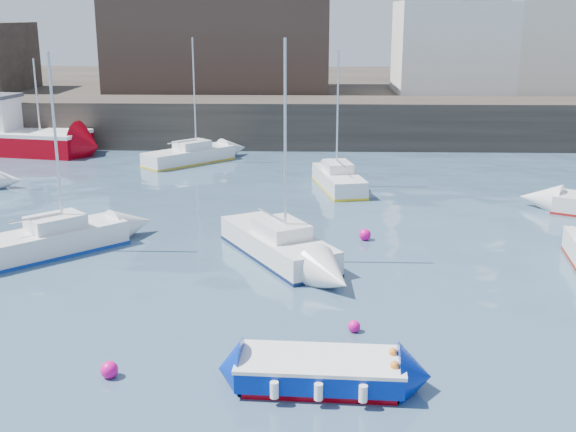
{
  "coord_description": "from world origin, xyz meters",
  "views": [
    {
      "loc": [
        0.77,
        -12.58,
        8.39
      ],
      "look_at": [
        0.0,
        12.0,
        1.5
      ],
      "focal_mm": 45.0,
      "sensor_mm": 36.0,
      "label": 1
    }
  ],
  "objects_px": {
    "sailboat_a": "(51,240)",
    "buoy_mid": "(354,332)",
    "sailboat_h": "(189,155)",
    "buoy_near": "(110,377)",
    "sailboat_f": "(339,179)",
    "fishing_boat": "(12,135)",
    "sailboat_b": "(278,244)",
    "buoy_far": "(365,240)",
    "blue_dinghy": "(320,371)"
  },
  "relations": [
    {
      "from": "sailboat_a",
      "to": "buoy_mid",
      "type": "xyz_separation_m",
      "value": [
        10.61,
        -6.38,
        -0.5
      ]
    },
    {
      "from": "sailboat_h",
      "to": "buoy_near",
      "type": "bearing_deg",
      "value": -84.91
    },
    {
      "from": "sailboat_a",
      "to": "sailboat_f",
      "type": "bearing_deg",
      "value": 44.17
    },
    {
      "from": "buoy_near",
      "to": "sailboat_f",
      "type": "bearing_deg",
      "value": 72.51
    },
    {
      "from": "sailboat_f",
      "to": "sailboat_h",
      "type": "height_order",
      "value": "sailboat_h"
    },
    {
      "from": "fishing_boat",
      "to": "sailboat_h",
      "type": "distance_m",
      "value": 11.93
    },
    {
      "from": "sailboat_f",
      "to": "sailboat_h",
      "type": "bearing_deg",
      "value": 144.16
    },
    {
      "from": "sailboat_b",
      "to": "buoy_mid",
      "type": "distance_m",
      "value": 6.71
    },
    {
      "from": "sailboat_f",
      "to": "buoy_far",
      "type": "bearing_deg",
      "value": -85.22
    },
    {
      "from": "fishing_boat",
      "to": "blue_dinghy",
      "type": "bearing_deg",
      "value": -56.9
    },
    {
      "from": "sailboat_f",
      "to": "buoy_mid",
      "type": "relative_size",
      "value": 19.66
    },
    {
      "from": "buoy_near",
      "to": "buoy_mid",
      "type": "xyz_separation_m",
      "value": [
        6.01,
        2.77,
        0.0
      ]
    },
    {
      "from": "sailboat_a",
      "to": "buoy_far",
      "type": "relative_size",
      "value": 15.64
    },
    {
      "from": "sailboat_f",
      "to": "buoy_far",
      "type": "distance_m",
      "value": 8.53
    },
    {
      "from": "blue_dinghy",
      "to": "buoy_mid",
      "type": "height_order",
      "value": "blue_dinghy"
    },
    {
      "from": "sailboat_a",
      "to": "sailboat_h",
      "type": "relative_size",
      "value": 1.0
    },
    {
      "from": "buoy_mid",
      "to": "sailboat_a",
      "type": "bearing_deg",
      "value": 148.98
    },
    {
      "from": "fishing_boat",
      "to": "buoy_far",
      "type": "height_order",
      "value": "fishing_boat"
    },
    {
      "from": "sailboat_a",
      "to": "sailboat_f",
      "type": "xyz_separation_m",
      "value": [
        10.8,
        10.49,
        -0.03
      ]
    },
    {
      "from": "sailboat_b",
      "to": "sailboat_h",
      "type": "relative_size",
      "value": 1.07
    },
    {
      "from": "sailboat_f",
      "to": "sailboat_h",
      "type": "distance_m",
      "value": 10.47
    },
    {
      "from": "blue_dinghy",
      "to": "buoy_far",
      "type": "distance_m",
      "value": 11.6
    },
    {
      "from": "sailboat_a",
      "to": "sailboat_b",
      "type": "relative_size",
      "value": 0.94
    },
    {
      "from": "blue_dinghy",
      "to": "sailboat_f",
      "type": "xyz_separation_m",
      "value": [
        1.15,
        19.93,
        0.06
      ]
    },
    {
      "from": "fishing_boat",
      "to": "buoy_mid",
      "type": "distance_m",
      "value": 32.66
    },
    {
      "from": "blue_dinghy",
      "to": "sailboat_a",
      "type": "relative_size",
      "value": 0.55
    },
    {
      "from": "sailboat_b",
      "to": "sailboat_a",
      "type": "bearing_deg",
      "value": 179.16
    },
    {
      "from": "sailboat_b",
      "to": "buoy_mid",
      "type": "bearing_deg",
      "value": -69.32
    },
    {
      "from": "sailboat_a",
      "to": "sailboat_b",
      "type": "height_order",
      "value": "sailboat_b"
    },
    {
      "from": "fishing_boat",
      "to": "sailboat_h",
      "type": "relative_size",
      "value": 1.3
    },
    {
      "from": "buoy_near",
      "to": "buoy_far",
      "type": "relative_size",
      "value": 0.93
    },
    {
      "from": "blue_dinghy",
      "to": "fishing_boat",
      "type": "height_order",
      "value": "fishing_boat"
    },
    {
      "from": "sailboat_a",
      "to": "sailboat_h",
      "type": "distance_m",
      "value": 16.77
    },
    {
      "from": "buoy_near",
      "to": "buoy_mid",
      "type": "distance_m",
      "value": 6.61
    },
    {
      "from": "sailboat_b",
      "to": "buoy_near",
      "type": "xyz_separation_m",
      "value": [
        -3.64,
        -9.03,
        -0.5
      ]
    },
    {
      "from": "sailboat_a",
      "to": "buoy_near",
      "type": "xyz_separation_m",
      "value": [
        4.61,
        -9.15,
        -0.5
      ]
    },
    {
      "from": "sailboat_f",
      "to": "buoy_mid",
      "type": "bearing_deg",
      "value": -90.62
    },
    {
      "from": "sailboat_f",
      "to": "buoy_far",
      "type": "relative_size",
      "value": 14.68
    },
    {
      "from": "buoy_near",
      "to": "buoy_far",
      "type": "distance_m",
      "value": 13.11
    },
    {
      "from": "sailboat_h",
      "to": "sailboat_a",
      "type": "bearing_deg",
      "value": -97.92
    },
    {
      "from": "sailboat_a",
      "to": "sailboat_f",
      "type": "relative_size",
      "value": 1.07
    },
    {
      "from": "sailboat_f",
      "to": "buoy_near",
      "type": "relative_size",
      "value": 15.81
    },
    {
      "from": "buoy_near",
      "to": "blue_dinghy",
      "type": "bearing_deg",
      "value": -3.4
    },
    {
      "from": "sailboat_f",
      "to": "buoy_mid",
      "type": "distance_m",
      "value": 16.87
    },
    {
      "from": "sailboat_h",
      "to": "sailboat_b",
      "type": "bearing_deg",
      "value": -70.46
    },
    {
      "from": "sailboat_b",
      "to": "fishing_boat",
      "type": "bearing_deg",
      "value": 131.68
    },
    {
      "from": "blue_dinghy",
      "to": "sailboat_a",
      "type": "bearing_deg",
      "value": 135.6
    },
    {
      "from": "sailboat_f",
      "to": "buoy_mid",
      "type": "xyz_separation_m",
      "value": [
        -0.18,
        -16.87,
        -0.47
      ]
    },
    {
      "from": "buoy_near",
      "to": "buoy_mid",
      "type": "bearing_deg",
      "value": 24.73
    },
    {
      "from": "blue_dinghy",
      "to": "sailboat_f",
      "type": "height_order",
      "value": "sailboat_f"
    }
  ]
}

